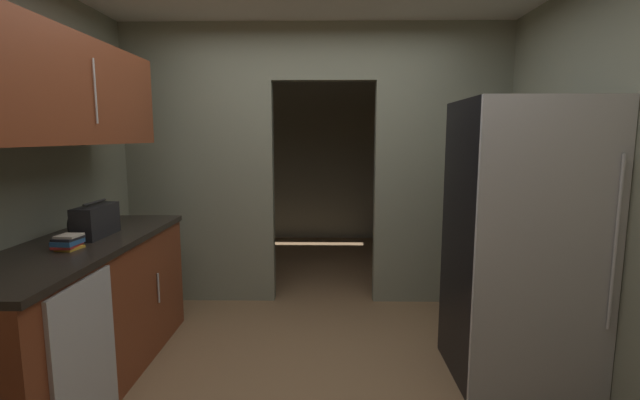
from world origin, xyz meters
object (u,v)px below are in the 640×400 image
Objects in this scene: refrigerator at (521,243)px; dishwasher at (86,363)px; book_stack at (68,242)px; boombox at (95,221)px.

refrigerator is 2.09× the size of dishwasher.
dishwasher is at bearing -54.71° from book_stack.
dishwasher is 0.72m from book_stack.
refrigerator reaches higher than book_stack.
dishwasher is at bearing -68.23° from boombox.
dishwasher is at bearing -164.19° from refrigerator.
refrigerator is at bearing 6.30° from book_stack.
book_stack is (0.01, -0.34, -0.06)m from boombox.
dishwasher is 0.99m from boombox.
dishwasher is 5.36× the size of book_stack.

